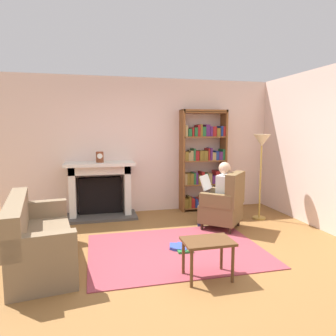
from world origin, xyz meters
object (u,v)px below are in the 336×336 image
Objects in this scene: bookshelf at (203,162)px; armchair_reading at (225,204)px; sofa_floral at (37,240)px; side_table at (208,246)px; floor_lamp at (262,148)px; seated_reader at (218,192)px; fireplace at (100,188)px; mantel_clock at (100,157)px.

armchair_reading is (-0.08, -1.29, -0.58)m from bookshelf.
armchair_reading reaches higher than sofa_floral.
side_table is 0.35× the size of floor_lamp.
seated_reader is 2.91m from sofa_floral.
fireplace is at bearing -79.61° from seated_reader.
fireplace reaches higher than sofa_floral.
fireplace is 0.75× the size of sofa_floral.
mantel_clock is at bearing 111.72° from side_table.
floor_lamp reaches higher than sofa_floral.
seated_reader is 0.72× the size of floor_lamp.
floor_lamp is (1.81, 2.00, 0.97)m from side_table.
mantel_clock is at bearing -77.49° from seated_reader.
seated_reader is at bearing 63.70° from side_table.
armchair_reading is 0.61× the size of floor_lamp.
seated_reader is at bearing -29.04° from mantel_clock.
floor_lamp is (2.91, -0.87, 0.78)m from fireplace.
seated_reader reaches higher than side_table.
bookshelf reaches higher than side_table.
fireplace is 0.61m from mantel_clock.
seated_reader reaches higher than sofa_floral.
fireplace is at bearing 93.04° from mantel_clock.
seated_reader is 1.25m from floor_lamp.
bookshelf is at bearing 0.98° from fireplace.
armchair_reading is 0.54× the size of sofa_floral.
floor_lamp is at bearing -80.89° from sofa_floral.
fireplace is at bearing -30.35° from sofa_floral.
side_table is 2.86m from floor_lamp.
side_table is (-1.00, -2.90, -0.62)m from bookshelf.
bookshelf is (2.11, 0.04, 0.44)m from fireplace.
sofa_floral is (-2.93, -2.07, -0.68)m from bookshelf.
mantel_clock reaches higher than side_table.
fireplace is 2.21m from sofa_floral.
mantel_clock is (0.01, -0.10, 0.60)m from fireplace.
side_table is at bearing -68.88° from fireplace.
mantel_clock is 0.13× the size of floor_lamp.
armchair_reading is 1.33m from floor_lamp.
seated_reader is (1.94, -1.17, 0.05)m from fireplace.
sofa_floral is at bearing -162.60° from floor_lamp.
side_table is at bearing -68.28° from mantel_clock.
seated_reader is (1.94, -1.08, -0.55)m from mantel_clock.
fireplace is 0.84× the size of floor_lamp.
mantel_clock reaches higher than sofa_floral.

